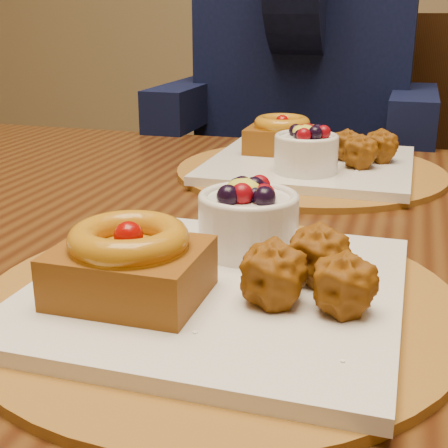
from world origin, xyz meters
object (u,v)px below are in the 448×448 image
(place_setting_near, at_px, (217,274))
(place_setting_far, at_px, (308,159))
(diner, at_px, (307,37))
(chair_far, at_px, (342,198))
(dining_table, at_px, (275,284))

(place_setting_near, relative_size, place_setting_far, 1.00)
(place_setting_near, xyz_separation_m, diner, (-0.09, 0.90, 0.15))
(place_setting_near, height_order, diner, diner)
(chair_far, relative_size, diner, 1.12)
(dining_table, height_order, place_setting_near, place_setting_near)
(dining_table, xyz_separation_m, chair_far, (-0.02, 0.85, -0.14))
(place_setting_far, height_order, chair_far, chair_far)
(dining_table, distance_m, diner, 0.74)
(dining_table, bearing_deg, diner, 97.50)
(place_setting_far, bearing_deg, place_setting_near, -90.05)
(place_setting_near, bearing_deg, place_setting_far, 89.95)
(place_setting_near, distance_m, place_setting_far, 0.43)
(diner, bearing_deg, place_setting_near, -91.56)
(diner, bearing_deg, dining_table, -89.62)
(place_setting_far, height_order, diner, diner)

